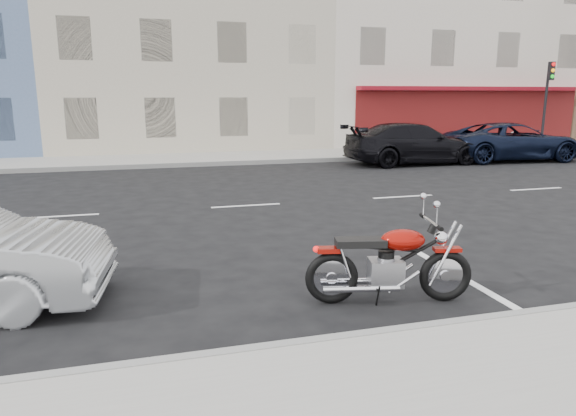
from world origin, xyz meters
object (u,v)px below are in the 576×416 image
traffic_light (547,94)px  motorcycle (448,264)px  fire_hydrant (512,139)px  car_far (414,144)px  suv_far (512,142)px

traffic_light → motorcycle: (-14.17, -14.50, -2.09)m
fire_hydrant → car_far: car_far is taller
traffic_light → motorcycle: bearing=-134.4°
motorcycle → car_far: size_ratio=0.39×
suv_far → car_far: bearing=94.3°
fire_hydrant → car_far: (-6.62, -2.89, 0.22)m
suv_far → traffic_light: bearing=-49.2°
traffic_light → car_far: traffic_light is taller
fire_hydrant → suv_far: (-2.42, -2.96, 0.20)m
motorcycle → traffic_light: bearing=57.9°
motorcycle → car_far: bearing=75.1°
car_far → traffic_light: bearing=-71.5°
motorcycle → suv_far: (10.25, 11.70, 0.26)m
fire_hydrant → motorcycle: 19.38m
fire_hydrant → suv_far: bearing=-129.3°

